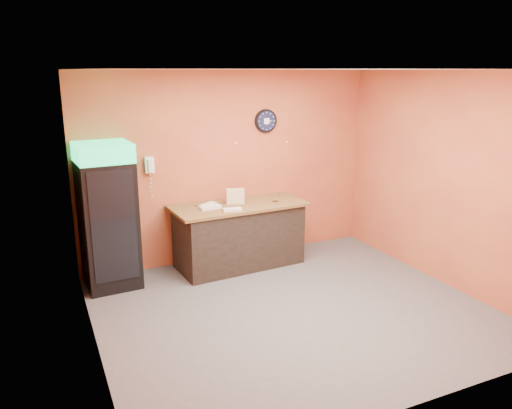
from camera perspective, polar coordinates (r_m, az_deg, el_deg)
floor at (r=6.16m, az=4.19°, el=-11.90°), size 4.50×4.50×0.00m
back_wall at (r=7.43m, az=-2.99°, el=4.30°), size 4.50×0.02×2.80m
left_wall at (r=5.01m, az=-18.73°, el=-1.84°), size 0.02×4.00×2.80m
right_wall at (r=7.00m, az=20.84°, el=2.65°), size 0.02×4.00×2.80m
ceiling at (r=5.49m, az=4.77°, el=15.14°), size 4.50×4.00×0.02m
beverage_cooler at (r=6.72m, az=-16.54°, el=-1.57°), size 0.71×0.72×1.92m
prep_counter at (r=7.31m, az=-1.95°, el=-3.62°), size 1.83×0.92×0.89m
wall_clock at (r=7.54m, az=1.13°, el=9.53°), size 0.35×0.06×0.35m
wall_phone at (r=7.01m, az=-12.08°, el=4.43°), size 0.12×0.11×0.22m
butcher_paper at (r=7.17m, az=-1.99°, el=-0.10°), size 1.98×0.97×0.04m
sub_roll_stack at (r=7.17m, az=-2.39°, el=0.95°), size 0.27×0.15×0.22m
wrapped_sandwich_left at (r=6.94m, az=-5.24°, el=-0.33°), size 0.31×0.15×0.04m
wrapped_sandwich_mid at (r=6.82m, az=-2.71°, el=-0.59°), size 0.27×0.14×0.04m
wrapped_sandwich_right at (r=7.07m, az=-5.49°, el=-0.05°), size 0.29×0.24×0.04m
kitchen_tool at (r=7.32m, az=-2.72°, el=0.59°), size 0.06×0.06×0.06m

